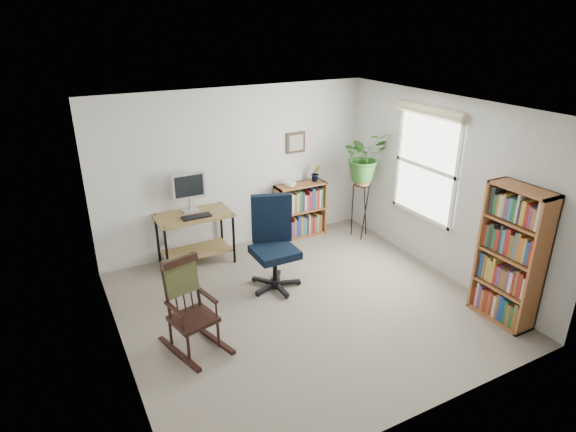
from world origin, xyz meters
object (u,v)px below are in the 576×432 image
office_chair (275,245)px  tall_bookshelf (511,256)px  desk (196,239)px  low_bookshelf (300,210)px  rocking_chair (192,307)px

office_chair → tall_bookshelf: tall_bookshelf is taller
desk → low_bookshelf: (1.77, 0.12, 0.06)m
office_chair → rocking_chair: size_ratio=1.19×
low_bookshelf → tall_bookshelf: tall_bookshelf is taller
desk → office_chair: size_ratio=0.85×
desk → rocking_chair: 1.98m
rocking_chair → low_bookshelf: 3.12m
rocking_chair → tall_bookshelf: bearing=-31.6°
low_bookshelf → tall_bookshelf: size_ratio=0.54×
desk → office_chair: office_chair is taller
rocking_chair → low_bookshelf: size_ratio=1.18×
rocking_chair → low_bookshelf: bearing=26.8°
low_bookshelf → office_chair: bearing=-130.6°
office_chair → rocking_chair: office_chair is taller
rocking_chair → tall_bookshelf: size_ratio=0.64×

